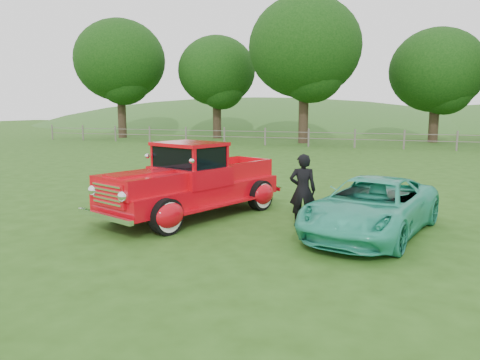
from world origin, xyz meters
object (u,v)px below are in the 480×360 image
(tree_far_west, at_px, (120,61))
(teal_sedan, at_px, (372,207))
(tree_near_west, at_px, (305,47))
(red_pickup, at_px, (192,183))
(tree_mid_west, at_px, (217,71))
(tree_near_east, at_px, (437,71))
(man, at_px, (303,190))

(tree_far_west, distance_m, teal_sedan, 34.20)
(tree_far_west, xyz_separation_m, tree_near_west, (16.00, -1.00, 0.31))
(red_pickup, height_order, teal_sedan, red_pickup)
(tree_far_west, distance_m, tree_mid_west, 8.30)
(tree_near_east, bearing_deg, red_pickup, -103.56)
(tree_far_west, xyz_separation_m, teal_sedan, (22.47, -25.09, -5.91))
(tree_near_east, xyz_separation_m, teal_sedan, (-2.53, -28.09, -4.67))
(tree_near_west, height_order, man, tree_near_west)
(tree_near_east, bearing_deg, tree_far_west, -173.16)
(red_pickup, bearing_deg, teal_sedan, 17.55)
(teal_sedan, bearing_deg, tree_near_west, 119.34)
(tree_far_west, height_order, red_pickup, tree_far_west)
(red_pickup, bearing_deg, tree_near_west, 116.83)
(tree_near_east, relative_size, man, 5.21)
(tree_far_west, height_order, tree_near_east, tree_far_west)
(man, bearing_deg, teal_sedan, 158.46)
(red_pickup, relative_size, man, 3.30)
(tree_mid_west, height_order, man, tree_mid_west)
(tree_mid_west, distance_m, teal_sedan, 31.11)
(tree_mid_west, distance_m, man, 30.23)
(tree_near_west, distance_m, red_pickup, 24.67)
(red_pickup, distance_m, teal_sedan, 4.19)
(tree_near_east, distance_m, red_pickup, 28.96)
(tree_mid_west, xyz_separation_m, teal_sedan, (14.47, -27.09, -4.97))
(tree_near_east, bearing_deg, tree_near_west, -156.04)
(teal_sedan, bearing_deg, man, -173.86)
(teal_sedan, bearing_deg, tree_far_west, 146.15)
(tree_near_west, distance_m, man, 25.12)
(tree_mid_west, relative_size, teal_sedan, 2.03)
(tree_near_west, bearing_deg, man, -78.21)
(tree_far_west, xyz_separation_m, red_pickup, (18.29, -24.82, -5.69))
(tree_near_east, distance_m, teal_sedan, 28.59)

